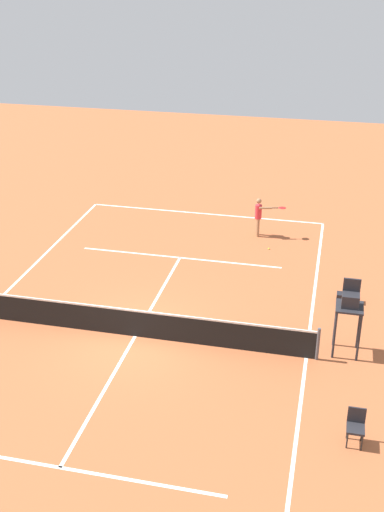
# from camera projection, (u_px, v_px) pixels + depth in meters

# --- Properties ---
(ground_plane) EXTENTS (60.00, 60.00, 0.00)m
(ground_plane) POSITION_uv_depth(u_px,v_px,m) (135.00, 336.00, 20.45)
(ground_plane) COLOR #AD5933
(court_lines) EXTENTS (10.79, 21.47, 0.01)m
(court_lines) POSITION_uv_depth(u_px,v_px,m) (135.00, 336.00, 20.44)
(court_lines) COLOR white
(court_lines) RESTS_ON ground
(tennis_net) EXTENTS (11.39, 0.10, 1.07)m
(tennis_net) POSITION_uv_depth(u_px,v_px,m) (135.00, 323.00, 20.23)
(tennis_net) COLOR #4C4C51
(tennis_net) RESTS_ON ground
(player_serving) EXTENTS (1.31, 0.46, 1.67)m
(player_serving) POSITION_uv_depth(u_px,v_px,m) (260.00, 214.00, 27.16)
(player_serving) COLOR #9E704C
(player_serving) RESTS_ON ground
(tennis_ball) EXTENTS (0.07, 0.07, 0.07)m
(tennis_ball) POSITION_uv_depth(u_px,v_px,m) (269.00, 249.00, 26.31)
(tennis_ball) COLOR #CCE033
(tennis_ball) RESTS_ON ground
(umpire_chair) EXTENTS (0.80, 0.80, 2.41)m
(umpire_chair) POSITION_uv_depth(u_px,v_px,m) (350.00, 306.00, 18.95)
(umpire_chair) COLOR #232328
(umpire_chair) RESTS_ON ground
(courtside_chair_near) EXTENTS (0.44, 0.46, 0.95)m
(courtside_chair_near) POSITION_uv_depth(u_px,v_px,m) (356.00, 425.00, 15.84)
(courtside_chair_near) COLOR #262626
(courtside_chair_near) RESTS_ON ground
(equipment_bag) EXTENTS (0.76, 0.32, 0.30)m
(equipment_bag) POSITION_uv_depth(u_px,v_px,m) (348.00, 298.00, 22.38)
(equipment_bag) COLOR black
(equipment_bag) RESTS_ON ground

